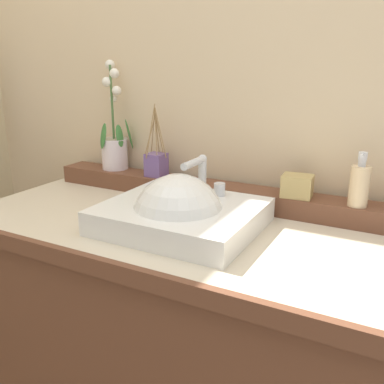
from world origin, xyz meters
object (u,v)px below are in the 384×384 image
(trinket_box, at_px, (297,186))
(soap_dispenser, at_px, (359,185))
(sink_basin, at_px, (180,218))
(potted_plant, at_px, (114,142))
(reed_diffuser, at_px, (156,164))

(trinket_box, bearing_deg, soap_dispenser, -6.50)
(sink_basin, height_order, trinket_box, sink_basin)
(soap_dispenser, height_order, trinket_box, soap_dispenser)
(sink_basin, bearing_deg, trinket_box, 44.34)
(potted_plant, distance_m, soap_dispenser, 0.83)
(potted_plant, xyz_separation_m, soap_dispenser, (0.83, -0.03, -0.04))
(soap_dispenser, distance_m, reed_diffuser, 0.65)
(sink_basin, distance_m, soap_dispenser, 0.48)
(soap_dispenser, xyz_separation_m, reed_diffuser, (-0.65, 0.01, -0.02))
(trinket_box, bearing_deg, sink_basin, -140.23)
(soap_dispenser, distance_m, trinket_box, 0.17)
(soap_dispenser, height_order, reed_diffuser, reed_diffuser)
(reed_diffuser, relative_size, trinket_box, 2.87)
(reed_diffuser, xyz_separation_m, trinket_box, (0.48, -0.01, -0.01))
(potted_plant, relative_size, soap_dispenser, 2.59)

